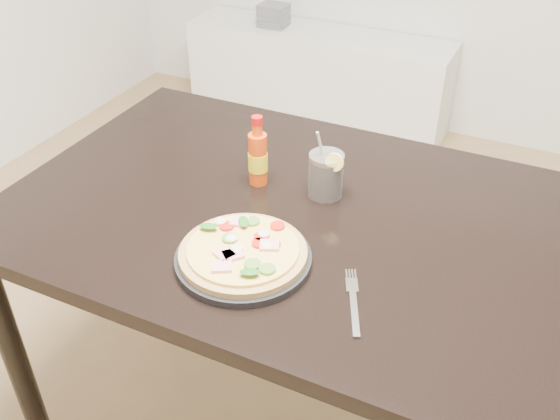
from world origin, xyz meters
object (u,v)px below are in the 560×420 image
at_px(pizza, 243,251).
at_px(plate, 243,259).
at_px(hot_sauce_bottle, 258,157).
at_px(media_console, 317,78).
at_px(dining_table, 301,240).
at_px(cola_cup, 326,176).
at_px(fork, 353,299).

bearing_deg(pizza, plate, -77.55).
height_order(hot_sauce_bottle, media_console, hot_sauce_bottle).
distance_m(plate, media_console, 2.22).
bearing_deg(dining_table, pizza, -99.78).
bearing_deg(pizza, dining_table, 80.22).
bearing_deg(dining_table, cola_cup, 77.38).
height_order(plate, hot_sauce_bottle, hot_sauce_bottle).
bearing_deg(media_console, plate, -71.90).
height_order(fork, media_console, fork).
xyz_separation_m(pizza, cola_cup, (0.06, 0.31, 0.03)).
relative_size(plate, pizza, 1.07).
height_order(pizza, hot_sauce_bottle, hot_sauce_bottle).
relative_size(dining_table, pizza, 5.23).
distance_m(plate, hot_sauce_bottle, 0.32).
xyz_separation_m(plate, fork, (0.25, -0.01, -0.01)).
bearing_deg(cola_cup, media_console, 112.71).
height_order(plate, media_console, plate).
bearing_deg(pizza, fork, -3.19).
relative_size(hot_sauce_bottle, media_console, 0.13).
distance_m(dining_table, pizza, 0.25).
xyz_separation_m(hot_sauce_bottle, fork, (0.36, -0.30, -0.07)).
bearing_deg(media_console, cola_cup, -67.29).
bearing_deg(plate, hot_sauce_bottle, 111.27).
distance_m(pizza, fork, 0.25).
bearing_deg(media_console, pizza, -71.89).
distance_m(dining_table, fork, 0.33).
distance_m(pizza, hot_sauce_bottle, 0.31).
bearing_deg(cola_cup, pizza, -100.63).
bearing_deg(cola_cup, fork, -59.56).
height_order(hot_sauce_bottle, fork, hot_sauce_bottle).
xyz_separation_m(cola_cup, media_console, (-0.73, 1.74, -0.55)).
distance_m(cola_cup, media_console, 1.97).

